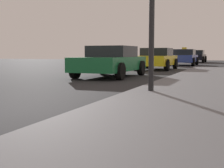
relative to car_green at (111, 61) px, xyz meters
The scene contains 5 objects.
sidewalk 9.78m from the car_green, 62.09° to the right, with size 4.00×32.00×0.15m, color #5B5B60.
car_green is the anchor object (origin of this frame).
car_yellow 6.28m from the car_green, 85.90° to the left, with size 2.04×4.16×1.27m.
car_blue 13.57m from the car_green, 85.75° to the left, with size 2.00×4.05×1.43m.
car_black 22.02m from the car_green, 87.49° to the left, with size 2.04×4.39×1.27m.
Camera 1 is at (4.19, -3.63, 0.99)m, focal length 50.87 mm.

